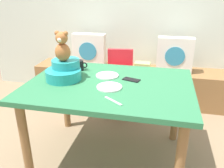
{
  "coord_description": "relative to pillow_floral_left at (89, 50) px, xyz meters",
  "views": [
    {
      "loc": [
        0.41,
        -1.75,
        1.48
      ],
      "look_at": [
        0.0,
        0.1,
        0.69
      ],
      "focal_mm": 37.92,
      "sensor_mm": 36.0,
      "label": 1
    }
  ],
  "objects": [
    {
      "name": "dining_table",
      "position": [
        0.56,
        -1.22,
        -0.04
      ],
      "size": [
        1.35,
        0.99,
        0.74
      ],
      "color": "#2D7247",
      "rests_on": "ground_plane"
    },
    {
      "name": "dinner_plate_near",
      "position": [
        0.51,
        -1.07,
        0.07
      ],
      "size": [
        0.2,
        0.2,
        0.01
      ],
      "primitive_type": "cylinder",
      "color": "white",
      "rests_on": "dining_table"
    },
    {
      "name": "back_wall",
      "position": [
        0.56,
        0.29,
        0.62
      ],
      "size": [
        4.4,
        0.1,
        2.6
      ],
      "primitive_type": "cube",
      "color": "silver",
      "rests_on": "ground_plane"
    },
    {
      "name": "infant_seat_teal",
      "position": [
        0.17,
        -1.21,
        0.13
      ],
      "size": [
        0.3,
        0.33,
        0.16
      ],
      "color": "teal",
      "rests_on": "dining_table"
    },
    {
      "name": "teddy_bear",
      "position": [
        0.17,
        -1.21,
        0.34
      ],
      "size": [
        0.13,
        0.12,
        0.25
      ],
      "color": "#AA6232",
      "rests_on": "infant_seat_teal"
    },
    {
      "name": "coffee_mug",
      "position": [
        0.21,
        -0.97,
        0.11
      ],
      "size": [
        0.12,
        0.08,
        0.09
      ],
      "color": "black",
      "rests_on": "dining_table"
    },
    {
      "name": "pillow_floral_left",
      "position": [
        0.0,
        0.0,
        0.0
      ],
      "size": [
        0.44,
        0.15,
        0.44
      ],
      "color": "white",
      "rests_on": "window_bench"
    },
    {
      "name": "cell_phone",
      "position": [
        0.73,
        -1.12,
        0.06
      ],
      "size": [
        0.16,
        0.11,
        0.01
      ],
      "primitive_type": "cube",
      "rotation": [
        0.0,
        0.0,
        1.27
      ],
      "color": "black",
      "rests_on": "dining_table"
    },
    {
      "name": "pillow_floral_right",
      "position": [
        1.12,
        0.0,
        0.0
      ],
      "size": [
        0.44,
        0.15,
        0.44
      ],
      "color": "white",
      "rests_on": "window_bench"
    },
    {
      "name": "book_stack",
      "position": [
        0.72,
        0.02,
        -0.18
      ],
      "size": [
        0.2,
        0.14,
        0.09
      ],
      "primitive_type": "cube",
      "color": "#A7BC70",
      "rests_on": "window_bench"
    },
    {
      "name": "table_fork",
      "position": [
        0.66,
        -1.54,
        0.06
      ],
      "size": [
        0.15,
        0.11,
        0.01
      ],
      "primitive_type": "cube",
      "rotation": [
        0.0,
        0.0,
        0.93
      ],
      "color": "silver",
      "rests_on": "dining_table"
    },
    {
      "name": "dinner_plate_far",
      "position": [
        0.58,
        -1.32,
        0.07
      ],
      "size": [
        0.2,
        0.2,
        0.01
      ],
      "primitive_type": "cylinder",
      "color": "white",
      "rests_on": "dining_table"
    },
    {
      "name": "highchair",
      "position": [
        0.5,
        -0.42,
        -0.16
      ],
      "size": [
        0.36,
        0.48,
        0.79
      ],
      "color": "red",
      "rests_on": "ground_plane"
    },
    {
      "name": "ketchup_bottle",
      "position": [
        0.04,
        -1.01,
        0.15
      ],
      "size": [
        0.07,
        0.07,
        0.18
      ],
      "color": "red",
      "rests_on": "dining_table"
    },
    {
      "name": "ground_plane",
      "position": [
        0.56,
        -1.22,
        -0.68
      ],
      "size": [
        8.0,
        8.0,
        0.0
      ],
      "primitive_type": "plane",
      "color": "#8C7256"
    },
    {
      "name": "window_bench",
      "position": [
        0.56,
        0.02,
        -0.45
      ],
      "size": [
        2.6,
        0.44,
        0.46
      ],
      "primitive_type": "cube",
      "color": "olive",
      "rests_on": "ground_plane"
    }
  ]
}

